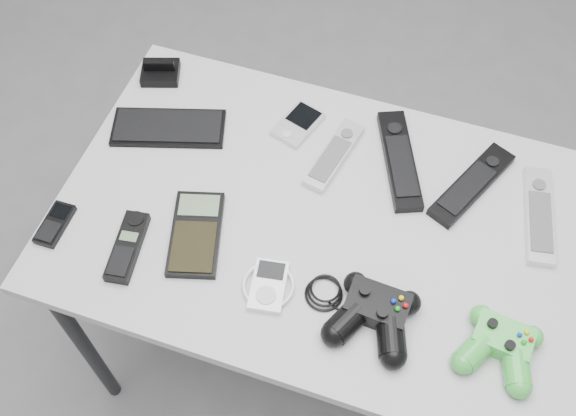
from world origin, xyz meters
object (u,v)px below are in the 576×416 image
(remote_silver_a, at_px, (334,155))
(controller_green, at_px, (501,345))
(remote_black_b, at_px, (472,184))
(remote_black_a, at_px, (400,159))
(desk, at_px, (320,235))
(cordless_handset, at_px, (127,247))
(controller_black, at_px, (375,313))
(pda_keyboard, at_px, (169,127))
(mp3_player, at_px, (268,285))
(pda, at_px, (298,124))
(mobile_phone, at_px, (55,224))
(calculator, at_px, (196,234))
(remote_silver_b, at_px, (539,215))

(remote_silver_a, height_order, controller_green, controller_green)
(remote_black_b, bearing_deg, remote_black_a, -160.01)
(controller_green, bearing_deg, desk, 163.60)
(remote_black_b, bearing_deg, cordless_handset, -124.52)
(desk, distance_m, controller_black, 0.24)
(pda_keyboard, distance_m, mp3_player, 0.43)
(desk, bearing_deg, pda, 119.55)
(mobile_phone, distance_m, mp3_player, 0.44)
(pda_keyboard, bearing_deg, controller_green, -36.96)
(pda, height_order, calculator, calculator)
(remote_silver_a, relative_size, cordless_handset, 1.28)
(desk, xyz_separation_m, remote_black_a, (0.11, 0.18, 0.07))
(remote_silver_a, relative_size, controller_black, 0.72)
(pda_keyboard, bearing_deg, remote_silver_a, -10.55)
(remote_silver_b, bearing_deg, mobile_phone, -169.72)
(remote_silver_b, height_order, controller_black, controller_black)
(remote_silver_a, height_order, remote_black_a, remote_black_a)
(pda_keyboard, distance_m, cordless_handset, 0.30)
(remote_black_a, bearing_deg, mp3_player, -137.08)
(pda_keyboard, xyz_separation_m, pda, (0.26, 0.10, 0.00))
(calculator, distance_m, mp3_player, 0.18)
(remote_silver_a, height_order, cordless_handset, cordless_handset)
(remote_silver_a, height_order, controller_black, controller_black)
(remote_black_a, height_order, mp3_player, remote_black_a)
(remote_silver_b, distance_m, mp3_player, 0.55)
(mp3_player, bearing_deg, remote_silver_b, 25.37)
(remote_black_b, xyz_separation_m, controller_green, (0.11, -0.33, 0.01))
(remote_black_b, xyz_separation_m, controller_black, (-0.11, -0.34, 0.02))
(mp3_player, bearing_deg, remote_silver_a, 75.58)
(controller_black, bearing_deg, mp3_player, -176.13)
(remote_silver_a, relative_size, remote_black_a, 0.77)
(pda, bearing_deg, remote_black_a, 10.99)
(pda_keyboard, distance_m, calculator, 0.27)
(pda_keyboard, bearing_deg, pda, 3.33)
(cordless_handset, xyz_separation_m, controller_green, (0.70, 0.03, 0.01))
(mobile_phone, xyz_separation_m, controller_green, (0.85, 0.02, 0.02))
(remote_black_b, height_order, remote_silver_b, same)
(cordless_handset, height_order, controller_green, controller_green)
(pda_keyboard, distance_m, pda, 0.28)
(remote_silver_a, distance_m, controller_black, 0.36)
(pda_keyboard, relative_size, cordless_handset, 1.61)
(calculator, bearing_deg, remote_black_a, 25.86)
(remote_silver_a, bearing_deg, remote_black_b, 14.90)
(remote_silver_a, distance_m, remote_black_a, 0.13)
(pda_keyboard, bearing_deg, mobile_phone, -127.68)
(desk, height_order, pda_keyboard, pda_keyboard)
(remote_black_b, distance_m, cordless_handset, 0.69)
(remote_silver_a, bearing_deg, cordless_handset, -121.30)
(remote_black_a, distance_m, controller_green, 0.43)
(cordless_handset, bearing_deg, desk, 20.60)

